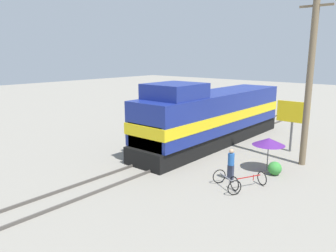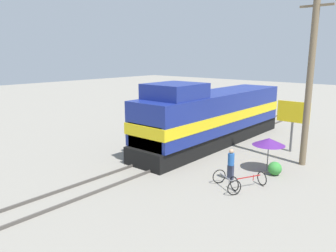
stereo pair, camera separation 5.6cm
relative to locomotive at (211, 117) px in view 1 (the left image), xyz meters
name	(u,v)px [view 1 (the left image)]	position (x,y,z in m)	size (l,w,h in m)	color
ground_plane	(194,150)	(0.00, -2.10, -2.05)	(120.00, 120.00, 0.00)	gray
rail_near	(185,147)	(-0.72, -2.10, -1.98)	(0.08, 40.19, 0.15)	#4C4742
rail_far	(202,151)	(0.72, -2.10, -1.98)	(0.08, 40.19, 0.15)	#4C4742
locomotive	(211,117)	(0.00, 0.00, 0.00)	(3.22, 15.35, 4.75)	black
utility_pole	(310,77)	(6.74, -0.25, 3.19)	(1.80, 0.37, 10.34)	#726047
vendor_umbrella	(269,142)	(5.57, -2.63, -0.35)	(1.82, 1.82, 1.91)	#4C4C4C
billboard_sign	(293,115)	(5.18, 1.97, 0.51)	(2.17, 0.12, 3.45)	#595959
shrub_cluster	(275,168)	(6.19, -3.05, -1.68)	(0.75, 0.75, 0.75)	#388C38
person_bystander	(231,163)	(4.69, -5.22, -1.15)	(0.34, 0.34, 1.67)	#2D3347
bicycle	(248,181)	(5.92, -5.61, -1.69)	(1.39, 1.86, 0.71)	black
bicycle_spare	(227,182)	(5.16, -6.45, -1.67)	(1.75, 1.45, 0.74)	black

